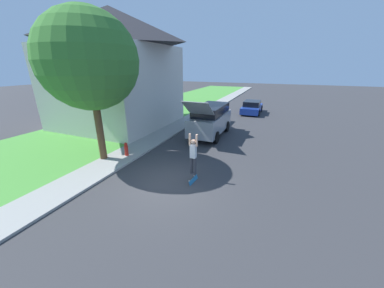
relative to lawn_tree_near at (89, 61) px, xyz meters
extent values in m
plane|color=#333335|center=(4.29, -0.88, -5.01)|extent=(120.00, 120.00, 0.00)
cube|color=#478E38|center=(-3.71, 5.12, -4.97)|extent=(10.00, 80.00, 0.08)
cube|color=gray|center=(0.69, 5.12, -4.96)|extent=(1.80, 80.00, 0.10)
cube|color=beige|center=(-4.23, 6.42, -1.82)|extent=(8.16, 8.31, 6.23)
pyramid|color=#28282D|center=(-4.23, 6.42, 2.63)|extent=(8.96, 9.11, 2.68)
cylinder|color=brown|center=(0.00, 0.00, -3.09)|extent=(0.36, 0.36, 3.69)
sphere|color=#38752D|center=(0.00, 0.00, 0.02)|extent=(4.58, 4.58, 4.58)
cube|color=gray|center=(3.94, 6.36, -4.05)|extent=(1.88, 4.71, 1.20)
cube|color=black|center=(3.94, 6.48, -3.13)|extent=(1.73, 3.67, 0.65)
cylinder|color=black|center=(3.04, 7.82, -4.61)|extent=(0.24, 0.80, 0.80)
cylinder|color=black|center=(4.84, 7.82, -4.61)|extent=(0.24, 0.80, 0.80)
cylinder|color=black|center=(3.04, 4.90, -4.61)|extent=(0.24, 0.80, 0.80)
cylinder|color=black|center=(4.84, 4.90, -4.61)|extent=(0.24, 0.80, 0.80)
cube|color=gray|center=(3.94, 3.96, -2.60)|extent=(1.66, 1.38, 0.98)
cube|color=navy|center=(5.62, 15.62, -4.54)|extent=(1.81, 4.24, 0.62)
cube|color=black|center=(5.62, 15.51, -3.96)|extent=(1.60, 2.21, 0.53)
cylinder|color=black|center=(4.74, 16.89, -4.68)|extent=(0.20, 0.66, 0.66)
cylinder|color=black|center=(6.49, 16.89, -4.68)|extent=(0.20, 0.66, 0.66)
cylinder|color=black|center=(4.74, 14.35, -4.68)|extent=(0.20, 0.66, 0.66)
cylinder|color=black|center=(6.49, 14.35, -4.68)|extent=(0.20, 0.66, 0.66)
cylinder|color=#38383D|center=(5.18, -0.07, -4.35)|extent=(0.13, 0.13, 0.78)
cylinder|color=#38383D|center=(5.35, -0.07, -4.35)|extent=(0.13, 0.13, 0.78)
cube|color=silver|center=(5.27, -0.07, -3.67)|extent=(0.25, 0.20, 0.59)
sphere|color=tan|center=(5.27, -0.07, -3.22)|extent=(0.21, 0.21, 0.21)
cylinder|color=tan|center=(5.11, -0.07, -3.16)|extent=(0.09, 0.09, 0.53)
cylinder|color=tan|center=(5.43, -0.07, -3.16)|extent=(0.09, 0.09, 0.53)
cube|color=#236B99|center=(5.38, -0.31, -4.93)|extent=(0.13, 0.79, 0.23)
cylinder|color=silver|center=(5.31, -0.07, -4.85)|extent=(0.03, 0.06, 0.06)
cylinder|color=silver|center=(5.37, -0.07, -5.04)|extent=(0.03, 0.06, 0.06)
cylinder|color=silver|center=(5.28, -0.55, -4.86)|extent=(0.03, 0.06, 0.06)
cylinder|color=silver|center=(5.34, -0.55, -5.05)|extent=(0.03, 0.06, 0.06)
cylinder|color=red|center=(0.91, 0.78, -4.62)|extent=(0.20, 0.20, 0.58)
sphere|color=red|center=(0.91, 0.78, -4.24)|extent=(0.18, 0.18, 0.18)
camera|label=1|loc=(8.51, -7.96, -0.21)|focal=20.00mm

